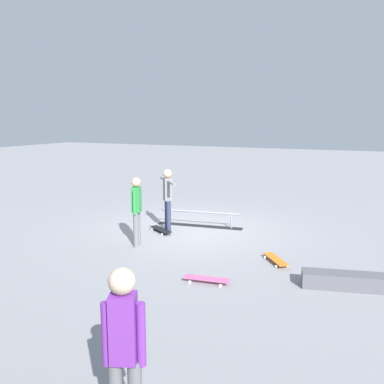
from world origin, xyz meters
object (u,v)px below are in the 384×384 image
object	(u,v)px
grind_rail	(200,220)
skater_main	(168,196)
bystander_purple_shirt	(124,350)
skate_ledge	(369,283)
skateboard_main	(161,229)
loose_skateboard_orange	(276,259)
loose_skateboard_pink	(207,279)
bystander_green_shirt	(137,208)

from	to	relation	value
grind_rail	skater_main	world-z (taller)	skater_main
skater_main	bystander_purple_shirt	distance (m)	7.05
skater_main	skate_ledge	bearing A→B (deg)	26.02
skateboard_main	loose_skateboard_orange	world-z (taller)	same
skate_ledge	loose_skateboard_pink	size ratio (longest dim) A/B	2.65
skate_ledge	skater_main	xyz separation A→B (m)	(4.76, -1.84, 0.79)
grind_rail	loose_skateboard_orange	distance (m)	3.21
skate_ledge	skateboard_main	bearing A→B (deg)	-19.03
bystander_green_shirt	skate_ledge	bearing A→B (deg)	-108.50
skater_main	loose_skateboard_pink	world-z (taller)	skater_main
skateboard_main	bystander_purple_shirt	world-z (taller)	bystander_purple_shirt
skater_main	loose_skateboard_orange	size ratio (longest dim) A/B	2.10
skateboard_main	loose_skateboard_orange	size ratio (longest dim) A/B	1.04
loose_skateboard_pink	loose_skateboard_orange	world-z (taller)	same
bystander_purple_shirt	grind_rail	bearing A→B (deg)	-93.78
grind_rail	bystander_green_shirt	xyz separation A→B (m)	(0.58, 2.18, 0.70)
grind_rail	bystander_green_shirt	distance (m)	2.36
skater_main	bystander_green_shirt	bearing A→B (deg)	-45.07
skater_main	bystander_green_shirt	world-z (taller)	skater_main
skate_ledge	loose_skateboard_orange	world-z (taller)	skate_ledge
skateboard_main	loose_skateboard_pink	world-z (taller)	same
skateboard_main	bystander_green_shirt	size ratio (longest dim) A/B	0.50
bystander_green_shirt	loose_skateboard_pink	bearing A→B (deg)	-133.46
skater_main	skateboard_main	size ratio (longest dim) A/B	2.02
loose_skateboard_pink	loose_skateboard_orange	bearing A→B (deg)	-126.58
skater_main	bystander_purple_shirt	xyz separation A→B (m)	(-2.98, 6.38, 0.01)
loose_skateboard_orange	grind_rail	bearing A→B (deg)	13.58
bystander_green_shirt	skateboard_main	bearing A→B (deg)	-9.55
skateboard_main	loose_skateboard_pink	bearing A→B (deg)	-15.14
skater_main	loose_skateboard_pink	distance (m)	3.57
bystander_purple_shirt	loose_skateboard_orange	bearing A→B (deg)	-113.18
skate_ledge	loose_skateboard_pink	distance (m)	2.71
grind_rail	bystander_purple_shirt	distance (m)	7.64
skate_ledge	skater_main	world-z (taller)	skater_main
grind_rail	bystander_purple_shirt	world-z (taller)	bystander_purple_shirt
grind_rail	skate_ledge	size ratio (longest dim) A/B	1.05
bystander_green_shirt	bystander_purple_shirt	size ratio (longest dim) A/B	0.94
loose_skateboard_orange	skateboard_main	bearing A→B (deg)	34.17
skateboard_main	loose_skateboard_orange	distance (m)	3.31
skate_ledge	bystander_purple_shirt	xyz separation A→B (m)	(1.78, 4.54, 0.80)
bystander_green_shirt	bystander_purple_shirt	xyz separation A→B (m)	(-3.04, 5.02, 0.05)
skateboard_main	bystander_green_shirt	bearing A→B (deg)	-54.28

